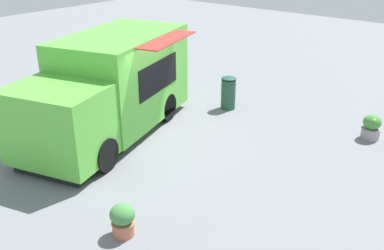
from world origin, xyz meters
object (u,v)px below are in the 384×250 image
(planter_flowering_far, at_px, (123,219))
(trash_bin, at_px, (228,93))
(planter_flowering_near, at_px, (371,127))
(food_truck, at_px, (110,90))

(planter_flowering_far, bearing_deg, trash_bin, 108.30)
(planter_flowering_near, relative_size, planter_flowering_far, 1.06)
(food_truck, xyz_separation_m, planter_flowering_far, (3.55, -2.88, -0.90))
(planter_flowering_far, bearing_deg, planter_flowering_near, 73.16)
(planter_flowering_near, distance_m, planter_flowering_far, 7.25)
(food_truck, distance_m, planter_flowering_near, 7.02)
(trash_bin, bearing_deg, food_truck, -112.85)
(food_truck, bearing_deg, planter_flowering_far, -39.03)
(food_truck, bearing_deg, planter_flowering_near, 35.73)
(planter_flowering_near, height_order, trash_bin, trash_bin)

